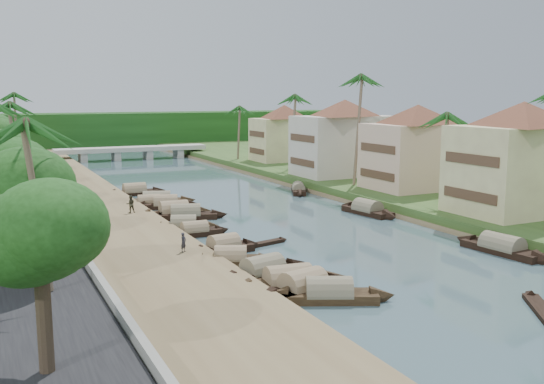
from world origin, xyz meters
name	(u,v)px	position (x,y,z in m)	size (l,w,h in m)	color
ground	(331,241)	(0.00, 0.00, 0.00)	(220.00, 220.00, 0.00)	#3E575D
left_bank	(92,211)	(-16.00, 20.00, 0.40)	(10.00, 180.00, 0.80)	brown
right_bank	(378,187)	(19.00, 20.00, 0.60)	(16.00, 180.00, 1.20)	#2F4B1E
road	(0,215)	(-24.50, 20.00, 0.70)	(8.00, 180.00, 1.40)	black
retaining_wall	(47,205)	(-20.20, 20.00, 1.35)	(0.40, 180.00, 1.10)	gray
treeline	(104,131)	(0.00, 100.00, 4.00)	(120.00, 14.00, 8.00)	#14390F
bridge	(132,150)	(0.00, 72.00, 1.72)	(28.00, 4.00, 2.40)	#A5A59B
building_near	(521,156)	(18.99, -2.00, 6.38)	(14.85, 14.85, 10.20)	beige
building_mid	(417,146)	(19.99, 14.00, 6.13)	(14.11, 14.11, 9.70)	#CEAB92
building_far	(344,137)	(18.99, 28.00, 6.38)	(15.59, 15.59, 10.20)	beige
building_distant	(284,132)	(19.99, 48.00, 5.88)	(12.62, 12.62, 9.20)	beige
sampan_0	(329,294)	(-7.94, -12.74, 0.41)	(7.90, 4.85, 2.12)	black
sampan_1	(303,288)	(-8.76, -11.11, 0.42)	(7.95, 3.37, 2.30)	black
sampan_2	(288,282)	(-9.00, -9.64, 0.42)	(8.51, 2.56, 2.21)	black
sampan_3	(263,271)	(-9.43, -6.75, 0.41)	(7.99, 3.38, 2.12)	black
sampan_4	(231,259)	(-10.21, -3.00, 0.41)	(6.71, 4.06, 1.95)	black
sampan_5	(224,248)	(-9.46, 0.28, 0.41)	(6.55, 2.39, 2.07)	black
sampan_6	(184,226)	(-9.86, 9.06, 0.41)	(6.73, 3.61, 2.01)	black
sampan_7	(195,231)	(-9.66, 6.63, 0.40)	(6.47, 1.63, 1.78)	black
sampan_8	(174,213)	(-8.87, 15.33, 0.42)	(8.17, 2.59, 2.46)	black
sampan_9	(186,215)	(-8.09, 14.01, 0.41)	(8.53, 4.11, 2.14)	black
sampan_10	(149,204)	(-9.73, 21.68, 0.41)	(7.07, 2.53, 1.95)	black
sampan_11	(166,205)	(-8.28, 20.31, 0.41)	(7.55, 3.73, 2.14)	black
sampan_12	(157,200)	(-8.44, 23.29, 0.41)	(8.89, 4.01, 2.11)	black
sampan_13	(135,192)	(-9.25, 30.47, 0.41)	(7.85, 1.94, 2.16)	black
sampan_14	(502,248)	(9.60, -9.15, 0.42)	(2.59, 9.25, 2.21)	black
sampan_15	(367,210)	(9.24, 8.19, 0.42)	(2.80, 8.48, 2.23)	black
sampan_16	(299,190)	(9.42, 23.28, 0.40)	(4.36, 7.32, 1.86)	black
canoe_0	(542,311)	(1.75, -19.51, 0.10)	(4.68, 6.26, 0.92)	black
canoe_1	(267,243)	(-5.32, 1.23, 0.10)	(4.39, 1.77, 0.70)	black
canoe_2	(154,202)	(-8.55, 24.25, 0.10)	(6.23, 2.31, 0.90)	black
palm_1	(445,117)	(16.00, 4.95, 9.82)	(3.20, 3.20, 10.37)	brown
palm_2	(357,79)	(15.00, 19.16, 13.84)	(3.20, 3.20, 14.55)	brown
palm_3	(292,98)	(16.00, 37.67, 11.60)	(3.20, 3.20, 12.22)	brown
palm_4	(37,127)	(-23.00, -8.15, 10.32)	(3.20, 3.20, 10.68)	brown
palm_6	(16,106)	(-22.00, 28.68, 10.80)	(3.20, 3.20, 11.17)	brown
palm_7	(238,109)	(14.00, 53.56, 9.75)	(3.20, 3.20, 10.30)	brown
palm_8	(14,96)	(-20.50, 60.34, 11.90)	(3.20, 3.20, 12.31)	brown
tree_0	(39,235)	(-24.00, -18.35, 6.76)	(4.42, 4.42, 7.29)	#443427
tree_1	(18,192)	(-24.00, -5.16, 6.52)	(5.52, 5.52, 7.46)	#443427
tree_2	(8,171)	(-24.00, 7.02, 6.33)	(5.45, 5.45, 7.24)	#443427
tree_3	(0,153)	(-24.00, 23.16, 6.38)	(4.91, 4.91, 7.08)	#443427
tree_6	(364,134)	(24.00, 30.61, 6.42)	(3.98, 3.98, 6.98)	#443427
person_near	(184,242)	(-13.05, -1.05, 1.51)	(0.52, 0.34, 1.41)	#292830
person_far	(131,204)	(-13.13, 15.34, 1.65)	(0.82, 0.64, 1.69)	#2F2F21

